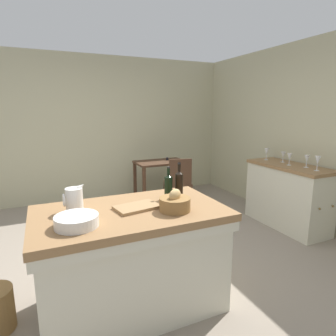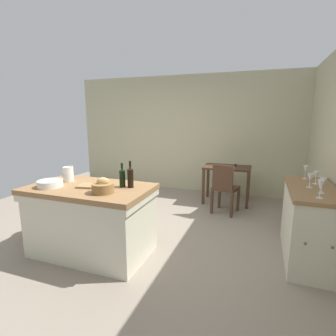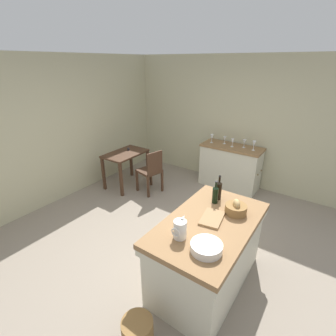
{
  "view_description": "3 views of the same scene",
  "coord_description": "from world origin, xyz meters",
  "views": [
    {
      "loc": [
        -0.86,
        -2.74,
        1.65
      ],
      "look_at": [
        0.54,
        0.4,
        0.94
      ],
      "focal_mm": 30.3,
      "sensor_mm": 36.0,
      "label": 1
    },
    {
      "loc": [
        1.68,
        -3.19,
        1.7
      ],
      "look_at": [
        0.45,
        0.2,
        0.98
      ],
      "focal_mm": 27.77,
      "sensor_mm": 36.0,
      "label": 2
    },
    {
      "loc": [
        -2.35,
        -1.57,
        2.47
      ],
      "look_at": [
        0.45,
        0.4,
        0.98
      ],
      "focal_mm": 26.53,
      "sensor_mm": 36.0,
      "label": 3
    }
  ],
  "objects": [
    {
      "name": "wine_bottle_dark",
      "position": [
        0.23,
        -0.53,
        1.0
      ],
      "size": [
        0.07,
        0.07,
        0.32
      ],
      "color": "black",
      "rests_on": "island_table"
    },
    {
      "name": "writing_desk",
      "position": [
        1.07,
        1.9,
        0.61
      ],
      "size": [
        0.91,
        0.57,
        0.78
      ],
      "color": "#472D1E",
      "rests_on": "ground"
    },
    {
      "name": "side_cabinet",
      "position": [
        2.26,
        0.09,
        0.45
      ],
      "size": [
        0.52,
        1.22,
        0.9
      ],
      "color": "olive",
      "rests_on": "ground"
    },
    {
      "name": "island_table",
      "position": [
        -0.26,
        -0.66,
        0.47
      ],
      "size": [
        1.5,
        0.87,
        0.87
      ],
      "color": "olive",
      "rests_on": "ground"
    },
    {
      "name": "cutting_board",
      "position": [
        -0.21,
        -0.66,
        0.88
      ],
      "size": [
        0.38,
        0.27,
        0.02
      ],
      "primitive_type": "cube",
      "rotation": [
        0.0,
        0.0,
        0.18
      ],
      "color": "#99754C",
      "rests_on": "island_table"
    },
    {
      "name": "wine_glass_far_left",
      "position": [
        2.25,
        -0.33,
        1.02
      ],
      "size": [
        0.07,
        0.07,
        0.19
      ],
      "color": "white",
      "rests_on": "side_cabinet"
    },
    {
      "name": "ground_plane",
      "position": [
        0.0,
        0.0,
        0.0
      ],
      "size": [
        6.76,
        6.76,
        0.0
      ],
      "primitive_type": "plane",
      "color": "gray"
    },
    {
      "name": "wine_glass_far_right",
      "position": [
        2.24,
        0.54,
        1.02
      ],
      "size": [
        0.07,
        0.07,
        0.18
      ],
      "color": "white",
      "rests_on": "side_cabinet"
    },
    {
      "name": "wash_bowl",
      "position": [
        -0.69,
        -0.83,
        0.91
      ],
      "size": [
        0.29,
        0.29,
        0.08
      ],
      "primitive_type": "cylinder",
      "color": "silver",
      "rests_on": "island_table"
    },
    {
      "name": "wine_glass_right",
      "position": [
        2.32,
        0.29,
        1.0
      ],
      "size": [
        0.07,
        0.07,
        0.15
      ],
      "color": "white",
      "rests_on": "side_cabinet"
    },
    {
      "name": "wine_glass_left",
      "position": [
        2.31,
        -0.13,
        1.01
      ],
      "size": [
        0.07,
        0.07,
        0.16
      ],
      "color": "white",
      "rests_on": "side_cabinet"
    },
    {
      "name": "wooden_chair",
      "position": [
        1.11,
        1.27,
        0.48
      ],
      "size": [
        0.48,
        0.48,
        0.89
      ],
      "color": "#472D1E",
      "rests_on": "ground"
    },
    {
      "name": "wine_bottle_amber",
      "position": [
        0.13,
        -0.53,
        0.98
      ],
      "size": [
        0.07,
        0.07,
        0.29
      ],
      "color": "black",
      "rests_on": "island_table"
    },
    {
      "name": "wall_back",
      "position": [
        0.0,
        2.6,
        1.3
      ],
      "size": [
        5.32,
        0.12,
        2.6
      ],
      "primitive_type": "cube",
      "color": "#B7B28E",
      "rests_on": "ground"
    },
    {
      "name": "wine_glass_middle",
      "position": [
        2.22,
        0.08,
        1.01
      ],
      "size": [
        0.07,
        0.07,
        0.16
      ],
      "color": "white",
      "rests_on": "side_cabinet"
    },
    {
      "name": "bread_basket",
      "position": [
        0.05,
        -0.83,
        0.93
      ],
      "size": [
        0.24,
        0.24,
        0.18
      ],
      "color": "olive",
      "rests_on": "island_table"
    },
    {
      "name": "wall_right",
      "position": [
        2.6,
        0.0,
        1.3
      ],
      "size": [
        0.12,
        5.2,
        2.6
      ],
      "primitive_type": "cube",
      "color": "#B7B28E",
      "rests_on": "ground"
    },
    {
      "name": "pitcher",
      "position": [
        -0.67,
        -0.53,
        0.96
      ],
      "size": [
        0.17,
        0.13,
        0.23
      ],
      "color": "silver",
      "rests_on": "island_table"
    }
  ]
}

